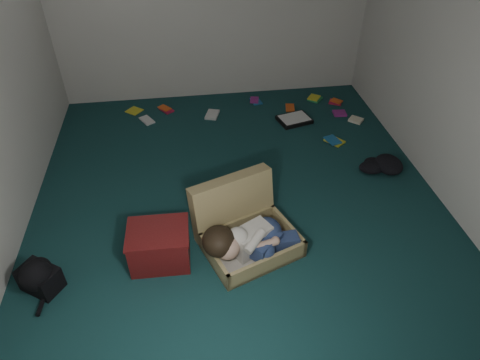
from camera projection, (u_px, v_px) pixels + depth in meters
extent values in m
plane|color=#133739|center=(238.00, 198.00, 4.29)|extent=(4.50, 4.50, 0.00)
plane|color=silver|center=(314.00, 317.00, 1.74)|extent=(4.50, 0.00, 4.50)
plane|color=silver|center=(466.00, 63.00, 3.70)|extent=(0.00, 4.50, 4.50)
cube|color=tan|center=(252.00, 245.00, 3.68)|extent=(0.91, 0.78, 0.17)
cube|color=beige|center=(252.00, 248.00, 3.71)|extent=(0.82, 0.70, 0.02)
cube|color=tan|center=(233.00, 205.00, 3.81)|extent=(0.80, 0.49, 0.56)
cube|color=beige|center=(251.00, 240.00, 3.60)|extent=(0.38, 0.32, 0.24)
sphere|color=tan|center=(227.00, 247.00, 3.44)|extent=(0.21, 0.21, 0.21)
ellipsoid|color=black|center=(219.00, 241.00, 3.44)|extent=(0.28, 0.29, 0.24)
ellipsoid|color=navy|center=(267.00, 232.00, 3.67)|extent=(0.25, 0.29, 0.24)
cube|color=navy|center=(266.00, 246.00, 3.56)|extent=(0.30, 0.30, 0.15)
cube|color=navy|center=(283.00, 242.00, 3.63)|extent=(0.27, 0.14, 0.12)
sphere|color=white|center=(291.00, 237.00, 3.71)|extent=(0.12, 0.12, 0.12)
sphere|color=white|center=(296.00, 243.00, 3.66)|extent=(0.11, 0.11, 0.11)
cylinder|color=tan|center=(266.00, 244.00, 3.49)|extent=(0.21, 0.13, 0.07)
cube|color=#561112|center=(160.00, 247.00, 3.57)|extent=(0.50, 0.39, 0.32)
cube|color=#561112|center=(157.00, 232.00, 3.46)|extent=(0.52, 0.41, 0.02)
cube|color=black|center=(294.00, 120.00, 5.44)|extent=(0.46, 0.39, 0.05)
cube|color=white|center=(294.00, 118.00, 5.42)|extent=(0.41, 0.34, 0.01)
cube|color=yellow|center=(134.00, 111.00, 5.65)|extent=(0.19, 0.14, 0.02)
cube|color=#B21739|center=(167.00, 110.00, 5.66)|extent=(0.23, 0.22, 0.02)
cube|color=silver|center=(212.00, 115.00, 5.56)|extent=(0.19, 0.22, 0.02)
cube|color=#1C6099|center=(256.00, 101.00, 5.85)|extent=(0.20, 0.22, 0.02)
cube|color=#E6541B|center=(290.00, 108.00, 5.70)|extent=(0.23, 0.22, 0.02)
cube|color=#25894C|center=(315.00, 99.00, 5.90)|extent=(0.20, 0.16, 0.02)
cube|color=#90247D|center=(340.00, 114.00, 5.59)|extent=(0.23, 0.23, 0.02)
cube|color=beige|center=(356.00, 120.00, 5.45)|extent=(0.17, 0.21, 0.02)
cube|color=yellow|center=(335.00, 141.00, 5.08)|extent=(0.21, 0.23, 0.02)
cube|color=#B21739|center=(335.00, 103.00, 5.82)|extent=(0.23, 0.21, 0.02)
cube|color=silver|center=(147.00, 120.00, 5.45)|extent=(0.21, 0.17, 0.02)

